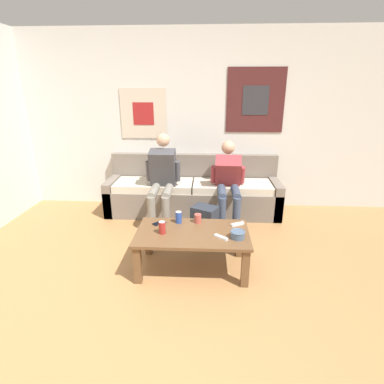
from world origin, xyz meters
TOP-DOWN VIEW (x-y plane):
  - ground_plane at (0.00, 0.00)m, footprint 18.00×18.00m
  - wall_back at (0.00, 2.65)m, footprint 10.00×0.07m
  - couch at (0.16, 2.31)m, footprint 2.48×0.69m
  - coffee_table at (0.23, 0.81)m, footprint 1.11×0.64m
  - person_seated_adult at (-0.23, 1.94)m, footprint 0.47×0.84m
  - person_seated_teen at (0.65, 1.99)m, footprint 0.47×0.96m
  - backpack at (0.34, 1.52)m, footprint 0.36×0.34m
  - ceramic_bowl at (0.67, 0.70)m, footprint 0.14×0.14m
  - pillar_candle at (0.28, 1.03)m, footprint 0.07×0.07m
  - drink_can_blue at (0.08, 1.01)m, footprint 0.07×0.07m
  - drink_can_red at (-0.06, 0.76)m, footprint 0.07×0.07m
  - game_controller_near_left at (0.51, 0.68)m, footprint 0.13×0.12m
  - game_controller_near_right at (0.69, 0.98)m, footprint 0.14×0.10m
  - cell_phone at (-0.13, 0.98)m, footprint 0.14×0.14m

SIDE VIEW (x-z plane):
  - ground_plane at x=0.00m, z-range 0.00..0.00m
  - backpack at x=0.34m, z-range -0.01..0.38m
  - couch at x=0.16m, z-range -0.13..0.69m
  - coffee_table at x=0.23m, z-range 0.14..0.55m
  - cell_phone at x=-0.13m, z-range 0.41..0.42m
  - game_controller_near_left at x=0.51m, z-range 0.41..0.44m
  - game_controller_near_right at x=0.69m, z-range 0.41..0.44m
  - ceramic_bowl at x=0.67m, z-range 0.42..0.49m
  - pillar_candle at x=0.28m, z-range 0.41..0.51m
  - drink_can_blue at x=0.08m, z-range 0.41..0.54m
  - drink_can_red at x=-0.06m, z-range 0.41..0.54m
  - person_seated_teen at x=0.65m, z-range 0.05..1.13m
  - person_seated_adult at x=-0.23m, z-range 0.04..1.22m
  - wall_back at x=0.00m, z-range 0.00..2.55m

